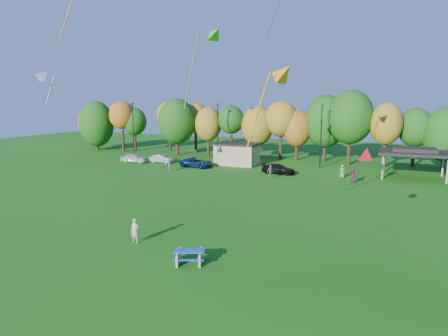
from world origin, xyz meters
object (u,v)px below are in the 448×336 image
at_px(car_b, 162,159).
at_px(car_c, 197,163).
at_px(picnic_table, 189,256).
at_px(car_d, 278,169).
at_px(car_a, 134,158).
at_px(kite_flyer, 135,231).

distance_m(car_b, car_c, 7.08).
xyz_separation_m(picnic_table, car_c, (-15.20, 30.99, 0.23)).
xyz_separation_m(car_c, car_d, (12.29, -0.43, -0.05)).
bearing_deg(picnic_table, car_d, 73.28).
bearing_deg(car_c, car_a, 95.14).
xyz_separation_m(picnic_table, car_d, (-2.91, 30.56, 0.18)).
relative_size(car_c, car_d, 1.12).
height_order(car_c, car_d, car_c).
distance_m(car_a, car_c, 10.94).
relative_size(picnic_table, car_b, 0.59).
relative_size(kite_flyer, car_d, 0.38).
distance_m(kite_flyer, car_d, 29.04).
relative_size(car_b, car_d, 0.86).
height_order(car_b, car_c, car_c).
bearing_deg(kite_flyer, car_a, 126.51).
relative_size(picnic_table, car_c, 0.46).
bearing_deg(car_d, car_a, 93.78).
bearing_deg(car_c, kite_flyer, -155.03).
relative_size(picnic_table, car_a, 0.54).
bearing_deg(picnic_table, kite_flyer, 140.16).
height_order(kite_flyer, car_b, kite_flyer).
bearing_deg(car_c, car_b, 82.48).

